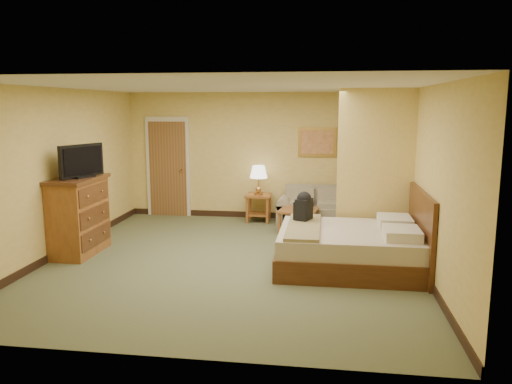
% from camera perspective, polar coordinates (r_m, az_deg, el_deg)
% --- Properties ---
extents(floor, '(6.00, 6.00, 0.00)m').
position_cam_1_polar(floor, '(7.67, -2.63, -7.83)').
color(floor, '#535A3A').
rests_on(floor, ground).
extents(ceiling, '(6.00, 6.00, 0.00)m').
position_cam_1_polar(ceiling, '(7.31, -2.80, 11.97)').
color(ceiling, white).
rests_on(ceiling, back_wall).
extents(back_wall, '(5.50, 0.02, 2.60)m').
position_cam_1_polar(back_wall, '(10.32, 0.39, 4.13)').
color(back_wall, '#D5B75B').
rests_on(back_wall, floor).
extents(left_wall, '(0.02, 6.00, 2.60)m').
position_cam_1_polar(left_wall, '(8.34, -21.64, 2.07)').
color(left_wall, '#D5B75B').
rests_on(left_wall, floor).
extents(right_wall, '(0.02, 6.00, 2.60)m').
position_cam_1_polar(right_wall, '(7.38, 18.76, 1.32)').
color(right_wall, '#D5B75B').
rests_on(right_wall, floor).
extents(partition, '(1.20, 0.15, 2.60)m').
position_cam_1_polar(partition, '(8.21, 13.46, 2.38)').
color(partition, '#D5B75B').
rests_on(partition, floor).
extents(door, '(0.94, 0.16, 2.10)m').
position_cam_1_polar(door, '(10.75, -10.01, 2.77)').
color(door, beige).
rests_on(door, floor).
extents(baseboard, '(5.50, 0.02, 0.12)m').
position_cam_1_polar(baseboard, '(10.51, 0.37, -2.62)').
color(baseboard, black).
rests_on(baseboard, floor).
extents(loveseat, '(1.50, 0.70, 0.76)m').
position_cam_1_polar(loveseat, '(9.97, 6.80, -2.28)').
color(loveseat, gray).
rests_on(loveseat, floor).
extents(side_table, '(0.51, 0.51, 0.56)m').
position_cam_1_polar(side_table, '(10.11, 0.29, -1.34)').
color(side_table, brown).
rests_on(side_table, floor).
extents(table_lamp, '(0.36, 0.36, 0.59)m').
position_cam_1_polar(table_lamp, '(10.01, 0.30, 2.23)').
color(table_lamp, '#B47F42').
rests_on(table_lamp, side_table).
extents(coffee_table, '(0.76, 0.76, 0.43)m').
position_cam_1_polar(coffee_table, '(9.31, 4.86, -2.72)').
color(coffee_table, brown).
rests_on(coffee_table, floor).
extents(wall_picture, '(0.77, 0.04, 0.60)m').
position_cam_1_polar(wall_picture, '(10.18, 7.01, 5.67)').
color(wall_picture, '#B78E3F').
rests_on(wall_picture, back_wall).
extents(dresser, '(0.60, 1.15, 1.23)m').
position_cam_1_polar(dresser, '(8.35, -19.58, -2.54)').
color(dresser, brown).
rests_on(dresser, floor).
extents(tv, '(0.34, 0.82, 0.52)m').
position_cam_1_polar(tv, '(8.17, -19.30, 3.26)').
color(tv, black).
rests_on(tv, dresser).
extents(bed, '(2.10, 1.78, 1.15)m').
position_cam_1_polar(bed, '(7.37, 11.29, -6.20)').
color(bed, '#44220F').
rests_on(bed, floor).
extents(backpack, '(0.28, 0.33, 0.48)m').
position_cam_1_polar(backpack, '(7.60, 5.51, -1.65)').
color(backpack, black).
rests_on(backpack, bed).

